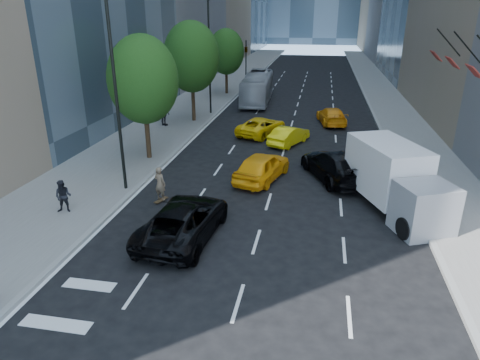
% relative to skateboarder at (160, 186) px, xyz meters
% --- Properties ---
extents(ground, '(160.00, 160.00, 0.00)m').
position_rel_skateboarder_xyz_m(ground, '(4.20, -3.00, -0.85)').
color(ground, black).
rests_on(ground, ground).
extents(sidewalk_left, '(6.00, 120.00, 0.15)m').
position_rel_skateboarder_xyz_m(sidewalk_left, '(-4.80, 27.00, -0.78)').
color(sidewalk_left, slate).
rests_on(sidewalk_left, ground).
extents(sidewalk_right, '(4.00, 120.00, 0.15)m').
position_rel_skateboarder_xyz_m(sidewalk_right, '(14.20, 27.00, -0.78)').
color(sidewalk_right, slate).
rests_on(sidewalk_right, ground).
extents(lamp_near, '(2.13, 0.22, 10.00)m').
position_rel_skateboarder_xyz_m(lamp_near, '(-2.12, 1.00, 4.96)').
color(lamp_near, black).
rests_on(lamp_near, sidewalk_left).
extents(lamp_far, '(2.13, 0.22, 10.00)m').
position_rel_skateboarder_xyz_m(lamp_far, '(-2.12, 19.00, 4.96)').
color(lamp_far, black).
rests_on(lamp_far, sidewalk_left).
extents(tree_near, '(4.20, 4.20, 7.46)m').
position_rel_skateboarder_xyz_m(tree_near, '(-3.00, 6.00, 4.12)').
color(tree_near, black).
rests_on(tree_near, sidewalk_left).
extents(tree_mid, '(4.50, 4.50, 7.99)m').
position_rel_skateboarder_xyz_m(tree_mid, '(-3.00, 16.00, 4.47)').
color(tree_mid, black).
rests_on(tree_mid, sidewalk_left).
extents(tree_far, '(3.90, 3.90, 6.92)m').
position_rel_skateboarder_xyz_m(tree_far, '(-3.00, 29.00, 3.77)').
color(tree_far, black).
rests_on(tree_far, sidewalk_left).
extents(traffic_signal, '(2.48, 0.53, 5.20)m').
position_rel_skateboarder_xyz_m(traffic_signal, '(-2.20, 37.00, 3.38)').
color(traffic_signal, black).
rests_on(traffic_signal, sidewalk_left).
extents(facade_flags, '(1.85, 13.30, 2.05)m').
position_rel_skateboarder_xyz_m(facade_flags, '(14.84, 7.00, 5.33)').
color(facade_flags, black).
rests_on(facade_flags, ground).
extents(skateboarder, '(0.72, 0.58, 1.70)m').
position_rel_skateboarder_xyz_m(skateboarder, '(0.00, 0.00, 0.00)').
color(skateboarder, brown).
rests_on(skateboarder, ground).
extents(black_sedan_lincoln, '(2.99, 5.74, 1.55)m').
position_rel_skateboarder_xyz_m(black_sedan_lincoln, '(2.20, -3.15, -0.08)').
color(black_sedan_lincoln, black).
rests_on(black_sedan_lincoln, ground).
extents(black_sedan_mercedes, '(4.32, 6.01, 1.62)m').
position_rel_skateboarder_xyz_m(black_sedan_mercedes, '(8.40, 4.71, -0.04)').
color(black_sedan_mercedes, black).
rests_on(black_sedan_mercedes, ground).
extents(taxi_a, '(3.03, 4.95, 1.57)m').
position_rel_skateboarder_xyz_m(taxi_a, '(4.47, 3.86, -0.06)').
color(taxi_a, '#FFA80D').
rests_on(taxi_a, ground).
extents(taxi_b, '(2.83, 4.14, 1.29)m').
position_rel_skateboarder_xyz_m(taxi_b, '(5.40, 10.96, -0.20)').
color(taxi_b, yellow).
rests_on(taxi_b, ground).
extents(taxi_c, '(3.78, 5.24, 1.32)m').
position_rel_skateboarder_xyz_m(taxi_c, '(3.16, 13.07, -0.19)').
color(taxi_c, yellow).
rests_on(taxi_c, ground).
extents(taxi_d, '(2.73, 4.91, 1.35)m').
position_rel_skateboarder_xyz_m(taxi_d, '(8.40, 17.50, -0.18)').
color(taxi_d, '#FF990D').
rests_on(taxi_d, ground).
extents(city_bus, '(2.95, 10.59, 2.92)m').
position_rel_skateboarder_xyz_m(city_bus, '(1.00, 25.55, 0.61)').
color(city_bus, '#B1B3B8').
rests_on(city_bus, ground).
extents(box_truck, '(4.47, 6.68, 3.01)m').
position_rel_skateboarder_xyz_m(box_truck, '(11.03, 1.26, 0.68)').
color(box_truck, silver).
rests_on(box_truck, ground).
extents(pedestrian_a, '(0.85, 0.72, 1.54)m').
position_rel_skateboarder_xyz_m(pedestrian_a, '(-3.82, -2.16, 0.07)').
color(pedestrian_a, black).
rests_on(pedestrian_a, sidewalk_left).
extents(pedestrian_b, '(1.24, 0.88, 1.95)m').
position_rel_skateboarder_xyz_m(pedestrian_b, '(-4.83, 13.82, 0.28)').
color(pedestrian_b, black).
rests_on(pedestrian_b, sidewalk_left).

